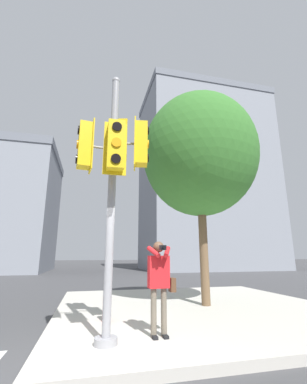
% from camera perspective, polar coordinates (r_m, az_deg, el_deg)
% --- Properties ---
extents(ground_plane, '(160.00, 160.00, 0.00)m').
position_cam_1_polar(ground_plane, '(4.53, -20.03, -34.32)').
color(ground_plane, '#424244').
extents(sidewalk_corner, '(8.00, 8.00, 0.17)m').
position_cam_1_polar(sidewalk_corner, '(8.50, 9.55, -24.16)').
color(sidewalk_corner, '#BCB7AD').
rests_on(sidewalk_corner, ground_plane).
extents(traffic_signal_pole, '(1.43, 1.42, 5.19)m').
position_cam_1_polar(traffic_signal_pole, '(5.13, -8.73, 6.44)').
color(traffic_signal_pole, '#939399').
rests_on(traffic_signal_pole, sidewalk_corner).
extents(person_photographer, '(0.58, 0.54, 1.73)m').
position_cam_1_polar(person_photographer, '(5.24, 1.34, -18.54)').
color(person_photographer, black).
rests_on(person_photographer, sidewalk_corner).
extents(street_tree, '(3.87, 3.87, 6.96)m').
position_cam_1_polar(street_tree, '(9.04, 10.16, 8.19)').
color(street_tree, brown).
rests_on(street_tree, sidewalk_corner).
extents(fire_hydrant, '(0.19, 0.25, 0.69)m').
position_cam_1_polar(fire_hydrant, '(6.55, -10.30, -23.53)').
color(fire_hydrant, red).
rests_on(fire_hydrant, sidewalk_corner).
extents(building_right, '(15.26, 9.88, 21.91)m').
position_cam_1_polar(building_right, '(32.88, 11.36, 2.99)').
color(building_right, gray).
rests_on(building_right, ground_plane).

